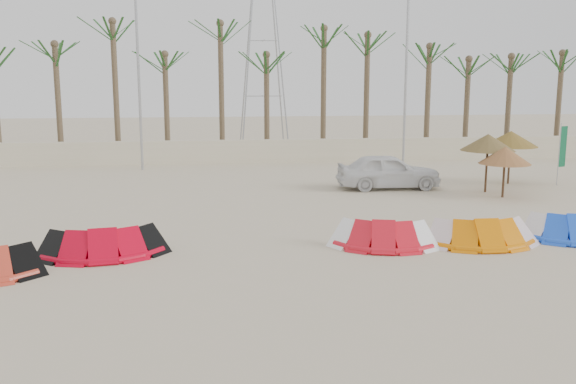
{
  "coord_description": "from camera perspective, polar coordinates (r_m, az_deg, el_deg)",
  "views": [
    {
      "loc": [
        -2.34,
        -13.78,
        5.04
      ],
      "look_at": [
        0.0,
        6.0,
        1.3
      ],
      "focal_mm": 40.0,
      "sensor_mm": 36.0,
      "label": 1
    }
  ],
  "objects": [
    {
      "name": "kite_red_right",
      "position": [
        19.07,
        8.23,
        -3.51
      ],
      "size": [
        3.3,
        2.13,
        0.9
      ],
      "color": "red",
      "rests_on": "ground"
    },
    {
      "name": "kite_red_mid",
      "position": [
        18.73,
        -15.97,
        -4.06
      ],
      "size": [
        3.59,
        1.98,
        0.9
      ],
      "color": "red",
      "rests_on": "ground"
    },
    {
      "name": "kite_blue",
      "position": [
        21.48,
        23.84,
        -2.71
      ],
      "size": [
        3.4,
        2.2,
        0.9
      ],
      "color": "blue",
      "rests_on": "ground"
    },
    {
      "name": "lamp_b",
      "position": [
        33.98,
        -13.14,
        11.59
      ],
      "size": [
        1.25,
        0.14,
        11.0
      ],
      "color": "#A5A8AD",
      "rests_on": "ground"
    },
    {
      "name": "lamp_c",
      "position": [
        35.34,
        10.55,
        11.64
      ],
      "size": [
        1.25,
        0.14,
        11.0
      ],
      "color": "#A5A8AD",
      "rests_on": "ground"
    },
    {
      "name": "boundary_wall",
      "position": [
        36.12,
        -2.99,
        3.64
      ],
      "size": [
        60.0,
        0.3,
        1.3
      ],
      "primitive_type": "cube",
      "color": "beige",
      "rests_on": "ground"
    },
    {
      "name": "parasol_right",
      "position": [
        30.81,
        19.19,
        4.49
      ],
      "size": [
        2.43,
        2.43,
        2.41
      ],
      "color": "#4C331E",
      "rests_on": "ground"
    },
    {
      "name": "palm_line",
      "position": [
        37.43,
        -2.18,
        12.77
      ],
      "size": [
        52.0,
        4.0,
        7.7
      ],
      "color": "brown",
      "rests_on": "ground"
    },
    {
      "name": "flag_green",
      "position": [
        31.23,
        23.25,
        3.57
      ],
      "size": [
        0.44,
        0.16,
        2.82
      ],
      "color": "#A5A8AD",
      "rests_on": "ground"
    },
    {
      "name": "pylon",
      "position": [
        42.21,
        -2.16,
        3.77
      ],
      "size": [
        3.0,
        3.0,
        14.0
      ],
      "primitive_type": null,
      "color": "#A5A8AD",
      "rests_on": "ground"
    },
    {
      "name": "parasol_left",
      "position": [
        28.26,
        17.35,
        4.23
      ],
      "size": [
        2.28,
        2.28,
        2.48
      ],
      "color": "#4C331E",
      "rests_on": "ground"
    },
    {
      "name": "parasol_mid",
      "position": [
        27.33,
        18.73,
        3.11
      ],
      "size": [
        2.09,
        2.09,
        2.08
      ],
      "color": "#4C331E",
      "rests_on": "ground"
    },
    {
      "name": "car",
      "position": [
        28.4,
        8.92,
        1.85
      ],
      "size": [
        4.53,
        1.91,
        1.53
      ],
      "primitive_type": "imported",
      "rotation": [
        0.0,
        0.0,
        1.55
      ],
      "color": "white",
      "rests_on": "ground"
    },
    {
      "name": "ground",
      "position": [
        14.85,
        2.75,
        -9.21
      ],
      "size": [
        120.0,
        120.0,
        0.0
      ],
      "primitive_type": "plane",
      "color": "#B9AC8D",
      "rests_on": "ground"
    },
    {
      "name": "kite_orange",
      "position": [
        19.92,
        16.6,
        -3.23
      ],
      "size": [
        3.28,
        1.58,
        0.9
      ],
      "color": "orange",
      "rests_on": "ground"
    }
  ]
}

